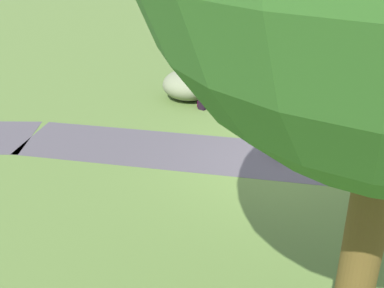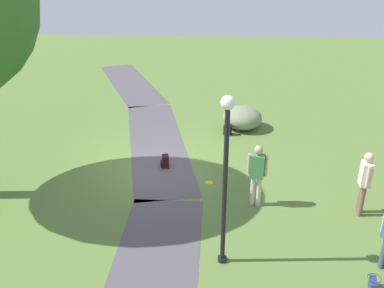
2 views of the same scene
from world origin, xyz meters
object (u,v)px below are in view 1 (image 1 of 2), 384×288
(backpack_by_boulder, at_px, (204,102))
(frisbee_on_grass, at_px, (336,140))
(lawn_boulder, at_px, (189,84))
(spare_backpack_on_lawn, at_px, (283,150))

(backpack_by_boulder, distance_m, frisbee_on_grass, 3.76)
(backpack_by_boulder, relative_size, frisbee_on_grass, 1.72)
(lawn_boulder, height_order, backpack_by_boulder, lawn_boulder)
(spare_backpack_on_lawn, height_order, frisbee_on_grass, spare_backpack_on_lawn)
(backpack_by_boulder, xyz_separation_m, spare_backpack_on_lawn, (-2.74, 2.02, 0.00))
(spare_backpack_on_lawn, bearing_deg, lawn_boulder, -36.97)
(lawn_boulder, relative_size, backpack_by_boulder, 5.28)
(lawn_boulder, distance_m, frisbee_on_grass, 4.57)
(lawn_boulder, relative_size, frisbee_on_grass, 9.06)
(spare_backpack_on_lawn, bearing_deg, backpack_by_boulder, -36.40)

